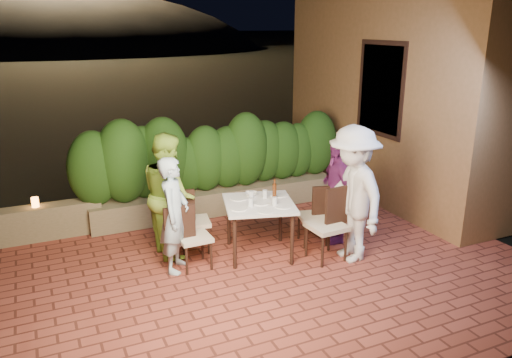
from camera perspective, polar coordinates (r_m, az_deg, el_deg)
ground at (r=6.49m, az=1.16°, el=-10.67°), size 400.00×400.00×0.00m
terrace_floor at (r=6.92m, az=-0.65°, el=-9.30°), size 7.00×6.00×0.15m
building_wall at (r=9.42m, az=16.35°, el=13.46°), size 1.60×5.00×5.00m
window_pane at (r=8.58m, az=14.21°, el=9.95°), size 0.08×1.00×1.40m
window_frame at (r=8.58m, az=14.15°, el=9.94°), size 0.06×1.15×1.55m
planter at (r=8.42m, az=-4.37°, el=-2.33°), size 4.20×0.55×0.40m
hedge at (r=8.20m, az=-4.49°, el=2.61°), size 4.00×0.70×1.10m
parapet at (r=7.97m, az=-25.13°, el=-4.79°), size 2.20×0.30×0.50m
hill at (r=65.69m, az=-20.75°, el=10.13°), size 52.00×40.00×22.00m
dining_table at (r=6.79m, az=0.35°, el=-5.68°), size 1.12×1.12×0.75m
plate_nw at (r=6.42m, az=-1.95°, el=-3.41°), size 0.21×0.21×0.01m
plate_sw at (r=6.79m, az=-2.01°, el=-2.21°), size 0.23×0.23×0.01m
plate_ne at (r=6.50m, az=3.12°, el=-3.14°), size 0.21×0.21×0.01m
plate_se at (r=6.92m, az=2.61°, el=-1.84°), size 0.22×0.22×0.01m
plate_centre at (r=6.62m, az=0.53°, el=-2.74°), size 0.24×0.24×0.01m
plate_front at (r=6.33m, az=1.12°, el=-3.71°), size 0.20×0.20×0.01m
glass_nw at (r=6.50m, az=-0.62°, el=-2.66°), size 0.07×0.07×0.11m
glass_sw at (r=6.78m, az=-0.55°, el=-1.82°), size 0.06×0.06×0.11m
glass_ne at (r=6.53m, az=2.14°, el=-2.57°), size 0.06×0.06×0.11m
glass_se at (r=6.80m, az=1.03°, el=-1.73°), size 0.07×0.07×0.11m
beer_bottle at (r=6.72m, az=2.12°, el=-1.21°), size 0.06×0.06×0.29m
bowl at (r=6.91m, az=-0.54°, el=-1.72°), size 0.23×0.23×0.04m
chair_left_front at (r=6.46m, az=-7.09°, el=-6.48°), size 0.41×0.41×0.87m
chair_left_back at (r=6.92m, az=-7.09°, el=-4.70°), size 0.48×0.48×0.90m
chair_right_front at (r=6.67m, az=8.08°, el=-5.18°), size 0.49×0.49×0.98m
chair_right_back at (r=7.16m, az=6.54°, el=-4.12°), size 0.47×0.47×0.85m
diner_blue at (r=6.32m, az=-9.31°, el=-4.07°), size 0.58×0.65×1.49m
diner_green at (r=6.80m, az=-9.92°, el=-1.71°), size 0.68×0.85×1.68m
diner_white at (r=6.60m, az=10.98°, el=-1.74°), size 0.74×1.21×1.82m
diner_purple at (r=7.18m, az=9.20°, el=-1.38°), size 0.52×0.93×1.50m
parapet_lamp at (r=7.86m, az=-23.93°, el=-2.44°), size 0.10×0.10×0.14m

